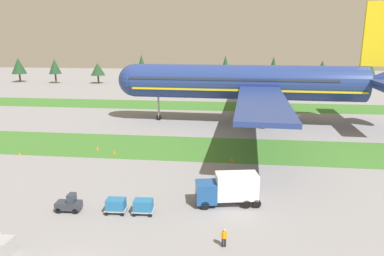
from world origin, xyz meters
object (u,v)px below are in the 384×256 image
object	(u,v)px
cargo_dolly_lead	(116,205)
catering_truck	(228,188)
uld_container_1	(0,247)
taxiway_marker_2	(231,159)
taxiway_marker_0	(114,152)
cargo_dolly_second	(143,206)
ground_crew_marshaller	(224,237)
taxiway_marker_3	(97,148)
airliner	(251,82)
baggage_tug	(69,204)
taxiway_marker_1	(20,154)

from	to	relation	value
cargo_dolly_lead	catering_truck	xyz separation A→B (m)	(11.61, 3.32, 1.03)
uld_container_1	taxiway_marker_2	xyz separation A→B (m)	(19.01, 26.62, -0.47)
uld_container_1	taxiway_marker_0	distance (m)	27.63
cargo_dolly_second	uld_container_1	bearing A→B (deg)	127.87
taxiway_marker_2	uld_container_1	bearing A→B (deg)	-125.52
ground_crew_marshaller	taxiway_marker_3	distance (m)	33.67
ground_crew_marshaller	taxiway_marker_3	world-z (taller)	ground_crew_marshaller
cargo_dolly_second	catering_truck	bearing A→B (deg)	-72.78
catering_truck	uld_container_1	world-z (taller)	catering_truck
airliner	cargo_dolly_second	distance (m)	45.92
airliner	taxiway_marker_0	bearing A→B (deg)	139.83
airliner	baggage_tug	xyz separation A→B (m)	(-20.51, -43.82, -8.13)
cargo_dolly_second	taxiway_marker_3	xyz separation A→B (m)	(-13.12, 20.66, -0.61)
taxiway_marker_3	baggage_tug	bearing A→B (deg)	-76.11
catering_truck	taxiway_marker_2	distance (m)	14.87
airliner	catering_truck	bearing A→B (deg)	176.63
cargo_dolly_second	taxiway_marker_0	size ratio (longest dim) A/B	3.29
uld_container_1	taxiway_marker_1	bearing A→B (deg)	119.36
ground_crew_marshaller	uld_container_1	size ratio (longest dim) A/B	0.87
airliner	catering_truck	xyz separation A→B (m)	(-3.88, -40.25, -7.00)
cargo_dolly_second	taxiway_marker_3	distance (m)	24.48
ground_crew_marshaller	cargo_dolly_second	bearing A→B (deg)	-46.38
airliner	baggage_tug	bearing A→B (deg)	157.05
taxiway_marker_2	taxiway_marker_1	bearing A→B (deg)	-177.49
taxiway_marker_3	taxiway_marker_1	bearing A→B (deg)	-159.48
taxiway_marker_0	taxiway_marker_1	distance (m)	14.77
catering_truck	uld_container_1	size ratio (longest dim) A/B	3.63
cargo_dolly_second	ground_crew_marshaller	bearing A→B (deg)	-123.78
cargo_dolly_lead	catering_truck	bearing A→B (deg)	-76.86
airliner	taxiway_marker_2	distance (m)	27.15
taxiway_marker_1	cargo_dolly_second	bearing A→B (deg)	-34.25
ground_crew_marshaller	taxiway_marker_3	bearing A→B (deg)	-65.39
cargo_dolly_second	taxiway_marker_1	world-z (taller)	cargo_dolly_second
airliner	ground_crew_marshaller	xyz separation A→B (m)	(-4.06, -48.54, -8.00)
taxiway_marker_1	taxiway_marker_3	size ratio (longest dim) A/B	0.77
uld_container_1	taxiway_marker_3	size ratio (longest dim) A/B	3.25
catering_truck	taxiway_marker_2	world-z (taller)	catering_truck
cargo_dolly_lead	catering_truck	world-z (taller)	catering_truck
taxiway_marker_0	taxiway_marker_3	distance (m)	3.84
catering_truck	ground_crew_marshaller	size ratio (longest dim) A/B	4.18
cargo_dolly_second	ground_crew_marshaller	size ratio (longest dim) A/B	1.31
cargo_dolly_lead	uld_container_1	world-z (taller)	cargo_dolly_lead
baggage_tug	uld_container_1	distance (m)	8.56
taxiway_marker_3	catering_truck	bearing A→B (deg)	-38.68
catering_truck	taxiway_marker_1	size ratio (longest dim) A/B	15.35
cargo_dolly_second	taxiway_marker_2	world-z (taller)	cargo_dolly_second
taxiway_marker_1	taxiway_marker_2	world-z (taller)	taxiway_marker_2
baggage_tug	cargo_dolly_second	bearing A→B (deg)	-90.00
ground_crew_marshaller	taxiway_marker_2	world-z (taller)	ground_crew_marshaller
cargo_dolly_lead	taxiway_marker_2	bearing A→B (deg)	-35.99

